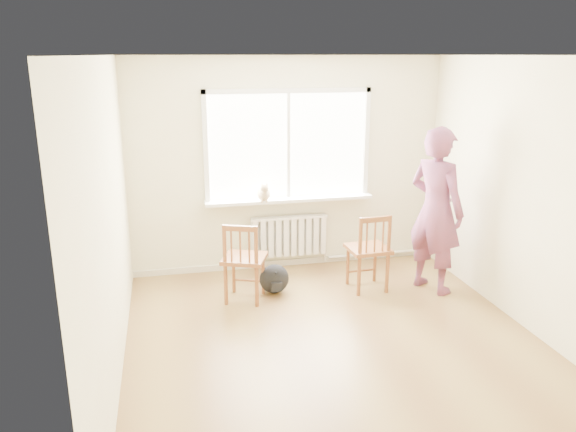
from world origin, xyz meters
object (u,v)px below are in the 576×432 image
backpack (274,279)px  cat (264,193)px  chair_left (243,262)px  person (436,210)px  chair_right (370,252)px

backpack → cat: bearing=89.7°
chair_left → person: size_ratio=0.48×
person → backpack: person is taller
chair_right → cat: size_ratio=2.46×
chair_right → person: (0.74, -0.13, 0.50)m
cat → backpack: bearing=-86.1°
chair_left → cat: cat is taller
chair_right → person: 0.90m
person → cat: bearing=35.9°
chair_left → person: bearing=-162.0°
chair_right → backpack: 1.16m
chair_left → person: 2.29m
chair_left → chair_right: bearing=-158.9°
chair_left → backpack: chair_left is taller
chair_left → chair_right: chair_right is taller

